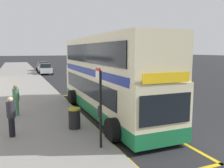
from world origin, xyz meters
The scene contains 11 objects.
ground_plane centered at (0.00, 32.00, 0.00)m, with size 260.00×260.00×0.00m, color black.
pavement_near centered at (-7.00, 32.00, 0.07)m, with size 6.00×76.00×0.14m, color gray.
double_decker_bus centered at (-2.46, 7.45, 2.06)m, with size 3.14×11.27×4.40m.
bus_bay_markings centered at (-2.59, 7.21, 0.01)m, with size 2.81×13.79×0.01m.
bus_stop_sign centered at (-4.53, 2.90, 1.81)m, with size 0.09×0.51×2.88m.
parked_car_silver_distant centered at (-3.10, 32.45, 0.80)m, with size 2.09×4.20×1.62m.
parked_car_navy_behind centered at (4.51, 29.59, 0.80)m, with size 2.09×4.20×1.62m.
parked_car_maroon_across centered at (-2.82, 37.75, 0.80)m, with size 2.09×4.20×1.62m.
pedestrian_waiting_near_sign centered at (-7.54, 5.24, 1.05)m, with size 0.34×0.34×1.67m.
pedestrian_further_back centered at (-7.33, 8.59, 1.06)m, with size 0.34×0.34×1.69m.
litter_bin centered at (-4.92, 5.31, 0.61)m, with size 0.56×0.56×0.94m.
Camera 1 is at (-7.27, -4.93, 3.66)m, focal length 37.90 mm.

